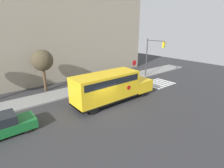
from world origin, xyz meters
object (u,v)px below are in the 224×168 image
parked_car (0,126)px  traffic_light (152,53)px  tree_near_sidewalk (42,61)px  stop_sign (134,67)px  school_bus (110,86)px

parked_car → traffic_light: bearing=8.2°
traffic_light → tree_near_sidewalk: size_ratio=1.17×
parked_car → traffic_light: 20.62m
parked_car → tree_near_sidewalk: size_ratio=0.90×
tree_near_sidewalk → parked_car: bearing=-128.2°
stop_sign → traffic_light: traffic_light is taller
school_bus → parked_car: size_ratio=2.05×
parked_car → tree_near_sidewalk: (5.74, 7.30, 2.95)m
stop_sign → traffic_light: (2.54, -1.05, 1.90)m
school_bus → tree_near_sidewalk: 8.86m
school_bus → tree_near_sidewalk: (-4.02, 7.65, 1.95)m
stop_sign → traffic_light: 3.34m
parked_car → traffic_light: size_ratio=0.77×
stop_sign → parked_car: bearing=-167.3°
traffic_light → tree_near_sidewalk: bearing=163.1°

